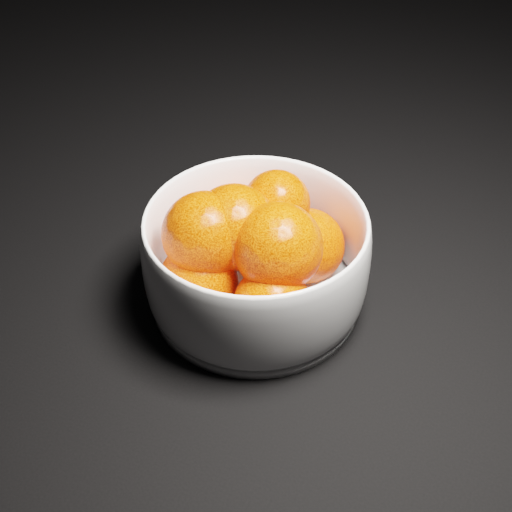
% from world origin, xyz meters
% --- Properties ---
extents(ground, '(3.00, 3.00, 0.00)m').
position_xyz_m(ground, '(0.00, 0.00, 0.00)').
color(ground, black).
rests_on(ground, ground).
extents(bowl, '(0.20, 0.20, 0.10)m').
position_xyz_m(bowl, '(0.25, -0.05, 0.05)').
color(bowl, white).
rests_on(bowl, ground).
extents(orange_pile, '(0.14, 0.15, 0.11)m').
position_xyz_m(orange_pile, '(0.24, -0.05, 0.07)').
color(orange_pile, '#FF430A').
rests_on(orange_pile, bowl).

